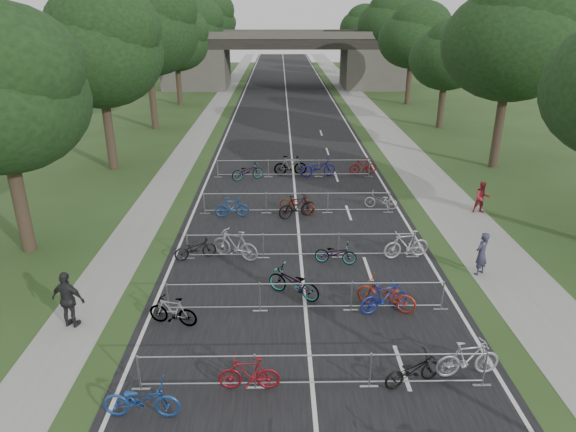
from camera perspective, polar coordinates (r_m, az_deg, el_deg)
name	(u,v)px	position (r m, az deg, el deg)	size (l,w,h in m)	color
road	(287,107)	(54.71, -0.06, 11.97)	(11.00, 140.00, 0.01)	black
sidewalk_right	(364,107)	(55.41, 8.42, 11.87)	(3.00, 140.00, 0.01)	gray
sidewalk_left	(216,108)	(55.11, -8.06, 11.83)	(2.00, 140.00, 0.01)	gray
lane_markings	(287,108)	(54.71, -0.06, 11.96)	(0.12, 140.00, 0.00)	silver
overpass_bridge	(286,59)	(69.14, -0.27, 17.00)	(31.00, 8.00, 7.05)	#4D4A44
tree_left_0	(0,95)	(22.64, -29.39, 11.65)	(6.72, 6.72, 10.25)	#33261C
tree_left_1	(100,49)	(33.58, -20.19, 16.98)	(7.56, 7.56, 11.53)	#33261C
tree_right_1	(515,38)	(34.77, 23.88, 17.60)	(8.18, 8.18, 12.47)	#33261C
tree_left_2	(147,28)	(45.08, -15.40, 19.49)	(8.40, 8.40, 12.81)	#33261C
tree_right_2	(448,56)	(46.11, 17.40, 16.61)	(6.16, 6.16, 9.39)	#33261C
tree_left_3	(176,41)	(56.87, -12.29, 18.46)	(6.72, 6.72, 10.25)	#33261C
tree_right_3	(414,36)	(57.58, 13.81, 18.81)	(7.17, 7.17, 10.93)	#33261C
tree_left_4	(194,29)	(68.66, -10.42, 19.79)	(7.56, 7.56, 11.53)	#33261C
tree_right_4	(391,24)	(69.24, 11.37, 20.23)	(8.18, 8.18, 12.47)	#33261C
tree_left_5	(206,20)	(80.51, -9.08, 20.71)	(8.40, 8.40, 12.81)	#33261C
tree_right_5	(373,36)	(81.09, 9.47, 19.16)	(6.16, 6.16, 9.39)	#33261C
tree_left_6	(216,29)	(92.46, -7.99, 19.88)	(6.72, 6.72, 10.25)	#33261C
tree_right_6	(362,26)	(92.89, 8.18, 20.15)	(7.17, 7.17, 10.93)	#33261C
barrier_row_2	(313,371)	(14.24, 2.76, -16.84)	(9.70, 0.08, 1.10)	#A3A6AB
barrier_row_3	(306,297)	(17.36, 1.98, -8.97)	(9.70, 0.08, 1.10)	#A3A6AB
barrier_row_4	(301,246)	(20.89, 1.45, -3.34)	(9.70, 0.08, 1.10)	#A3A6AB
barrier_row_5	(297,203)	(25.50, 1.00, 1.46)	(9.70, 0.08, 1.10)	#A3A6AB
barrier_row_6	(294,168)	(31.19, 0.63, 5.31)	(9.70, 0.08, 1.10)	#A3A6AB
bike_8	(141,400)	(13.94, -15.97, -19.04)	(0.68, 1.94, 1.02)	#1B4594
bike_9	(249,374)	(14.25, -4.34, -17.09)	(0.47, 1.66, 1.00)	maroon
bike_10	(413,370)	(14.80, 13.67, -16.32)	(0.60, 1.71, 0.90)	black
bike_11	(468,359)	(15.43, 19.37, -14.75)	(0.52, 1.85, 1.11)	#A7A8AE
bike_12	(173,311)	(17.10, -12.68, -10.28)	(0.47, 1.66, 1.00)	#A3A6AB
bike_13	(293,283)	(18.18, 0.61, -7.45)	(0.71, 2.05, 1.08)	#A3A6AB
bike_14	(384,298)	(17.62, 10.66, -8.90)	(0.51, 1.80, 1.08)	navy
bike_15	(386,295)	(17.79, 10.85, -8.60)	(0.72, 2.05, 1.08)	#9E2B17
bike_16	(195,249)	(21.21, -10.27, -3.59)	(0.60, 1.71, 0.90)	black
bike_17	(235,245)	(20.91, -5.89, -3.19)	(0.59, 2.08, 1.25)	#939298
bike_18	(336,254)	(20.58, 5.32, -4.17)	(0.58, 1.67, 0.88)	#A3A6AB
bike_19	(406,245)	(21.44, 13.03, -3.12)	(0.55, 1.95, 1.17)	#A5A5AD
bike_20	(232,207)	(25.20, -6.25, 0.96)	(0.47, 1.67, 1.00)	navy
bike_21	(297,204)	(25.54, 1.03, 1.39)	(0.67, 1.93, 1.01)	maroon
bike_22	(297,206)	(24.94, 0.99, 1.07)	(0.55, 1.94, 1.16)	black
bike_23	(381,201)	(26.54, 10.28, 1.68)	(0.58, 1.66, 0.87)	#9A9BA1
bike_24	(247,171)	(30.77, -4.52, 4.95)	(0.68, 1.95, 1.03)	#A3A6AB
bike_25	(290,166)	(31.53, 0.27, 5.62)	(0.57, 2.02, 1.21)	#A3A6AB
bike_26	(318,168)	(31.31, 3.36, 5.38)	(0.75, 2.16, 1.14)	navy
bike_27	(363,166)	(32.12, 8.33, 5.51)	(0.48, 1.70, 1.02)	maroon
pedestrian_a	(481,254)	(20.84, 20.70, -3.96)	(0.63, 0.41, 1.72)	#302F47
pedestrian_b	(482,198)	(27.23, 20.75, 1.91)	(0.77, 0.60, 1.59)	maroon
pedestrian_c	(68,300)	(17.79, -23.21, -8.58)	(1.12, 0.47, 1.92)	#252527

